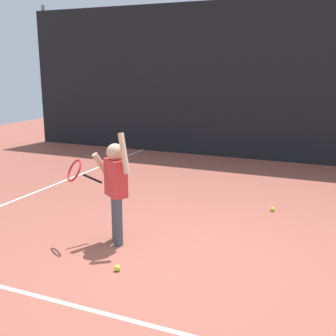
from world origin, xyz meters
The scene contains 9 objects.
ground_plane centered at (0.00, 0.00, 0.00)m, with size 20.00×20.00×0.00m, color #9E5142.
court_line_baseline centered at (0.00, -1.17, 0.00)m, with size 9.00×0.05×0.00m, color white.
court_line_sideline centered at (-3.20, 1.00, 0.00)m, with size 0.05×9.00×0.00m, color white.
back_fence_windscreen centered at (0.00, 5.54, 1.73)m, with size 12.56×0.08×3.47m, color black.
fence_post_0 centered at (-6.13, 5.60, 1.81)m, with size 0.09×0.09×3.62m, color slate.
fence_post_1 centered at (0.00, 5.60, 1.81)m, with size 0.09×0.09×3.62m, color slate.
tennis_player centered at (-0.91, 0.20, 0.73)m, with size 0.89×0.52×1.35m.
tennis_ball_2 centered at (0.63, 2.06, 0.03)m, with size 0.07×0.07×0.07m, color #CCE033.
tennis_ball_3 centered at (-0.52, -0.45, 0.03)m, with size 0.07×0.07×0.07m, color #CCE033.
Camera 1 is at (1.55, -3.93, 2.06)m, focal length 45.33 mm.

